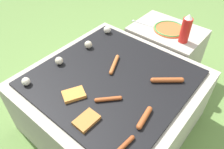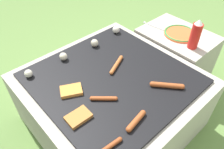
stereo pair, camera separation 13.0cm
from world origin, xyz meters
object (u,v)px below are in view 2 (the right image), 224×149
plate_colorful (180,33)px  condiment_bottle (195,35)px  fork_utensil (153,26)px  sausage_front_center (104,98)px

plate_colorful → condiment_bottle: 0.20m
fork_utensil → sausage_front_center: bearing=-158.1°
sausage_front_center → fork_utensil: (0.80, 0.32, -0.01)m
condiment_bottle → fork_utensil: bearing=87.0°
fork_utensil → condiment_bottle: bearing=-93.0°
sausage_front_center → fork_utensil: size_ratio=0.58×
condiment_bottle → sausage_front_center: bearing=176.4°
plate_colorful → condiment_bottle: size_ratio=1.16×
fork_utensil → plate_colorful: bearing=-74.1°
plate_colorful → sausage_front_center: bearing=-172.9°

